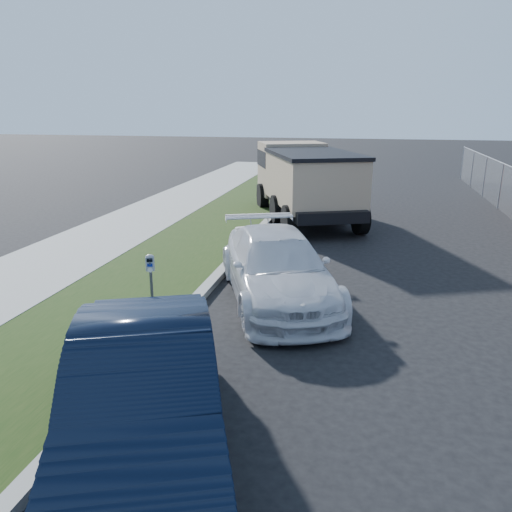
% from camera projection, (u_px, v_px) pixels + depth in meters
% --- Properties ---
extents(ground, '(120.00, 120.00, 0.00)m').
position_uv_depth(ground, '(317.00, 327.00, 9.32)').
color(ground, black).
rests_on(ground, ground).
extents(streetside, '(6.12, 50.00, 0.15)m').
position_uv_depth(streetside, '(100.00, 270.00, 12.32)').
color(streetside, gray).
rests_on(streetside, ground).
extents(parking_meter, '(0.19, 0.15, 1.21)m').
position_uv_depth(parking_meter, '(151.00, 272.00, 9.33)').
color(parking_meter, '#3F4247').
rests_on(parking_meter, ground).
extents(white_wagon, '(3.67, 5.29, 1.42)m').
position_uv_depth(white_wagon, '(277.00, 266.00, 10.56)').
color(white_wagon, silver).
rests_on(white_wagon, ground).
extents(navy_sedan, '(3.29, 4.93, 1.54)m').
position_uv_depth(navy_sedan, '(144.00, 395.00, 5.72)').
color(navy_sedan, black).
rests_on(navy_sedan, ground).
extents(dump_truck, '(4.74, 7.09, 2.61)m').
position_uv_depth(dump_truck, '(304.00, 178.00, 18.08)').
color(dump_truck, black).
rests_on(dump_truck, ground).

